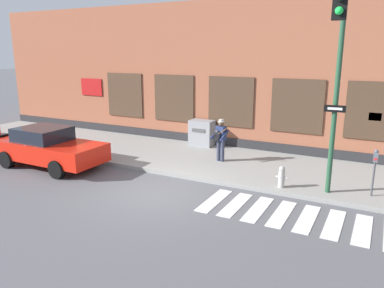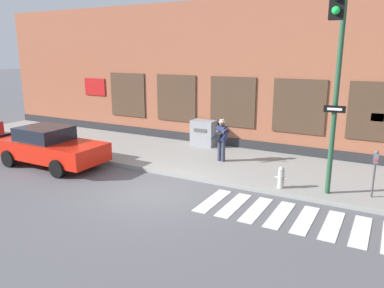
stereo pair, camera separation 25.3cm
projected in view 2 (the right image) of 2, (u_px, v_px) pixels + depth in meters
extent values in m
plane|color=#56565B|center=(157.00, 193.00, 11.88)|extent=(160.00, 160.00, 0.00)
cube|color=gray|center=(210.00, 160.00, 15.12)|extent=(28.00, 4.53, 0.16)
cube|color=#99563D|center=(249.00, 75.00, 17.98)|extent=(28.00, 4.00, 6.54)
cube|color=#28282B|center=(231.00, 144.00, 16.98)|extent=(28.00, 0.04, 0.55)
cube|color=#473323|center=(128.00, 95.00, 19.22)|extent=(2.12, 0.06, 2.20)
cube|color=black|center=(128.00, 95.00, 19.21)|extent=(2.00, 0.03, 2.08)
cube|color=#473323|center=(176.00, 98.00, 17.86)|extent=(2.12, 0.06, 2.20)
cube|color=black|center=(176.00, 98.00, 17.85)|extent=(2.00, 0.03, 2.08)
cube|color=#473323|center=(232.00, 102.00, 16.51)|extent=(2.12, 0.06, 2.20)
cube|color=black|center=(232.00, 102.00, 16.50)|extent=(2.00, 0.03, 2.08)
cube|color=#473323|center=(299.00, 107.00, 15.16)|extent=(2.12, 0.06, 2.20)
cube|color=black|center=(299.00, 107.00, 15.15)|extent=(2.00, 0.03, 2.08)
cube|color=#473323|center=(378.00, 112.00, 13.81)|extent=(2.12, 0.06, 2.20)
cube|color=black|center=(378.00, 112.00, 13.80)|extent=(2.00, 0.03, 2.08)
cube|color=red|center=(95.00, 87.00, 20.16)|extent=(1.40, 0.04, 0.90)
cube|color=yellow|center=(377.00, 117.00, 13.84)|extent=(0.44, 0.02, 0.30)
cube|color=silver|center=(213.00, 201.00, 11.24)|extent=(0.42, 1.90, 0.01)
cube|color=silver|center=(234.00, 205.00, 10.92)|extent=(0.42, 1.90, 0.01)
cube|color=silver|center=(256.00, 210.00, 10.60)|extent=(0.42, 1.90, 0.01)
cube|color=silver|center=(280.00, 214.00, 10.29)|extent=(0.42, 1.90, 0.01)
cube|color=silver|center=(305.00, 220.00, 9.97)|extent=(0.42, 1.90, 0.01)
cube|color=silver|center=(332.00, 225.00, 9.65)|extent=(0.42, 1.90, 0.01)
cube|color=silver|center=(361.00, 231.00, 9.33)|extent=(0.42, 1.90, 0.01)
cube|color=red|center=(50.00, 149.00, 14.54)|extent=(4.60, 1.85, 0.68)
cube|color=black|center=(45.00, 133.00, 14.51)|extent=(1.84, 1.59, 0.52)
cube|color=black|center=(12.00, 134.00, 15.50)|extent=(0.10, 1.69, 0.08)
cube|color=silver|center=(105.00, 151.00, 13.95)|extent=(0.06, 0.24, 0.12)
cube|color=red|center=(24.00, 138.00, 16.07)|extent=(0.06, 0.24, 0.12)
cube|color=silver|center=(82.00, 159.00, 12.98)|extent=(0.06, 0.24, 0.12)
cube|color=red|center=(0.00, 144.00, 15.09)|extent=(0.06, 0.24, 0.12)
cylinder|color=black|center=(93.00, 157.00, 14.74)|extent=(0.66, 0.24, 0.66)
cylinder|color=black|center=(58.00, 168.00, 13.26)|extent=(0.66, 0.24, 0.66)
cylinder|color=black|center=(46.00, 148.00, 15.99)|extent=(0.66, 0.24, 0.66)
cylinder|color=black|center=(9.00, 158.00, 14.50)|extent=(0.66, 0.24, 0.66)
cylinder|color=#33384C|center=(223.00, 151.00, 14.61)|extent=(0.15, 0.15, 0.83)
cylinder|color=#33384C|center=(219.00, 150.00, 14.71)|extent=(0.15, 0.15, 0.83)
cube|color=navy|center=(222.00, 133.00, 14.50)|extent=(0.42, 0.31, 0.57)
sphere|color=brown|center=(222.00, 123.00, 14.40)|extent=(0.22, 0.22, 0.22)
cylinder|color=beige|center=(222.00, 122.00, 14.39)|extent=(0.27, 0.28, 0.02)
cylinder|color=beige|center=(222.00, 121.00, 14.38)|extent=(0.18, 0.18, 0.09)
cylinder|color=navy|center=(225.00, 136.00, 14.28)|extent=(0.22, 0.52, 0.39)
cylinder|color=navy|center=(215.00, 134.00, 14.60)|extent=(0.22, 0.52, 0.39)
ellipsoid|color=black|center=(217.00, 136.00, 14.44)|extent=(0.38, 0.21, 0.44)
cylinder|color=black|center=(216.00, 136.00, 14.40)|extent=(0.09, 0.03, 0.09)
cylinder|color=brown|center=(222.00, 132.00, 14.21)|extent=(0.46, 0.16, 0.34)
cylinder|color=#234C33|center=(335.00, 103.00, 10.77)|extent=(0.15, 0.15, 5.54)
sphere|color=#1ED84C|center=(336.00, 10.00, 7.71)|extent=(0.17, 0.17, 0.17)
cube|color=black|center=(335.00, 109.00, 10.71)|extent=(0.60, 0.08, 0.20)
cube|color=white|center=(335.00, 109.00, 10.69)|extent=(0.40, 0.04, 0.07)
cylinder|color=#47474C|center=(373.00, 180.00, 10.98)|extent=(0.06, 0.06, 1.05)
cube|color=#565B66|center=(376.00, 158.00, 10.82)|extent=(0.13, 0.10, 0.30)
sphere|color=#565B66|center=(377.00, 152.00, 10.77)|extent=(0.11, 0.11, 0.11)
cube|color=red|center=(376.00, 160.00, 10.78)|extent=(0.09, 0.01, 0.07)
cube|color=gray|center=(204.00, 133.00, 17.06)|extent=(1.08, 0.66, 1.17)
cube|color=#4C4C4C|center=(200.00, 131.00, 16.73)|extent=(0.65, 0.02, 0.16)
cylinder|color=#B2ADA8|center=(281.00, 180.00, 11.80)|extent=(0.20, 0.20, 0.55)
sphere|color=#B2ADA8|center=(282.00, 169.00, 11.72)|extent=(0.18, 0.18, 0.18)
cylinder|color=#B2ADA8|center=(277.00, 177.00, 11.85)|extent=(0.10, 0.07, 0.07)
cylinder|color=#B2ADA8|center=(285.00, 179.00, 11.72)|extent=(0.10, 0.07, 0.07)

